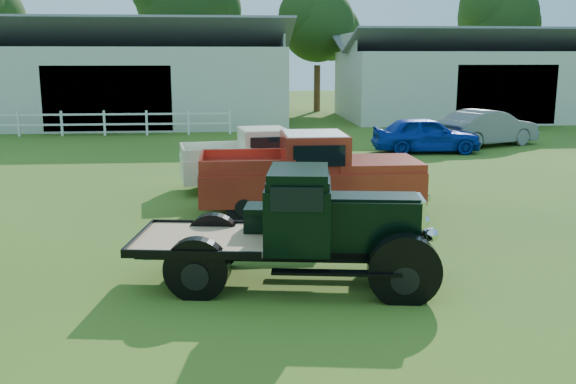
{
  "coord_description": "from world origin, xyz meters",
  "views": [
    {
      "loc": [
        -0.91,
        -11.41,
        3.73
      ],
      "look_at": [
        0.2,
        1.2,
        1.05
      ],
      "focal_mm": 40.0,
      "sensor_mm": 36.0,
      "label": 1
    }
  ],
  "objects_px": {
    "vintage_flatbed": "(293,227)",
    "white_pickup": "(260,160)",
    "misc_car_blue": "(426,135)",
    "red_pickup": "(309,173)",
    "misc_car_grey": "(487,128)"
  },
  "relations": [
    {
      "from": "vintage_flatbed",
      "to": "white_pickup",
      "type": "height_order",
      "value": "vintage_flatbed"
    },
    {
      "from": "red_pickup",
      "to": "misc_car_grey",
      "type": "xyz_separation_m",
      "value": [
        8.97,
        11.31,
        -0.23
      ]
    },
    {
      "from": "misc_car_grey",
      "to": "white_pickup",
      "type": "bearing_deg",
      "value": 105.24
    },
    {
      "from": "white_pickup",
      "to": "misc_car_blue",
      "type": "bearing_deg",
      "value": 36.29
    },
    {
      "from": "red_pickup",
      "to": "white_pickup",
      "type": "relative_size",
      "value": 1.17
    },
    {
      "from": "vintage_flatbed",
      "to": "red_pickup",
      "type": "distance_m",
      "value": 4.9
    },
    {
      "from": "vintage_flatbed",
      "to": "misc_car_blue",
      "type": "distance_m",
      "value": 15.89
    },
    {
      "from": "misc_car_blue",
      "to": "misc_car_grey",
      "type": "distance_m",
      "value": 3.6
    },
    {
      "from": "misc_car_grey",
      "to": "red_pickup",
      "type": "bearing_deg",
      "value": 117.24
    },
    {
      "from": "vintage_flatbed",
      "to": "misc_car_grey",
      "type": "distance_m",
      "value": 18.88
    },
    {
      "from": "red_pickup",
      "to": "misc_car_blue",
      "type": "xyz_separation_m",
      "value": [
        5.8,
        9.6,
        -0.28
      ]
    },
    {
      "from": "vintage_flatbed",
      "to": "misc_car_grey",
      "type": "relative_size",
      "value": 1.06
    },
    {
      "from": "vintage_flatbed",
      "to": "misc_car_blue",
      "type": "height_order",
      "value": "vintage_flatbed"
    },
    {
      "from": "red_pickup",
      "to": "misc_car_blue",
      "type": "height_order",
      "value": "red_pickup"
    },
    {
      "from": "white_pickup",
      "to": "misc_car_blue",
      "type": "height_order",
      "value": "white_pickup"
    }
  ]
}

